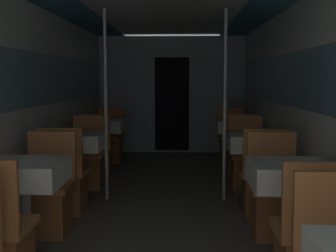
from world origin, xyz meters
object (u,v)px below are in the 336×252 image
object	(u,v)px
dining_table_left_3	(104,127)
chair_right_near_2	(262,188)
dining_table_right_1	(290,179)
chair_right_far_2	(246,166)
chair_left_near_3	(97,157)
chair_left_far_3	(110,145)
chair_left_far_1	(48,203)
dining_table_right_2	(254,145)
support_pole_left_2	(106,106)
chair_right_far_1	(274,205)
dining_table_left_1	(25,177)
chair_left_near_2	(65,186)
dining_table_right_3	(236,128)
chair_left_far_2	(88,165)
chair_right_far_3	(232,146)
support_pole_right_2	(225,106)
dining_table_left_2	(77,144)
chair_right_near_3	(240,158)

from	to	relation	value
dining_table_left_3	chair_right_near_2	world-z (taller)	chair_right_near_2
dining_table_right_1	chair_right_far_2	distance (m)	2.40
chair_left_near_3	chair_left_far_3	size ratio (longest dim) A/B	1.00
chair_left_far_1	dining_table_right_2	distance (m)	2.38
support_pole_left_2	chair_right_near_2	bearing A→B (deg)	-18.99
dining_table_right_1	chair_right_far_1	xyz separation A→B (m)	(0.00, 0.58, -0.36)
dining_table_left_1	dining_table_left_3	world-z (taller)	same
dining_table_right_2	chair_right_far_2	size ratio (longest dim) A/B	0.84
chair_right_near_2	chair_left_far_1	bearing A→B (deg)	-162.50
chair_left_near_2	dining_table_left_3	bearing A→B (deg)	90.00
chair_right_far_2	dining_table_right_3	size ratio (longest dim) A/B	1.19
dining_table_right_1	dining_table_right_3	world-z (taller)	same
chair_left_far_2	dining_table_right_2	bearing A→B (deg)	163.98
chair_left_far_2	chair_left_far_3	bearing A→B (deg)	-90.00
chair_left_far_3	chair_right_far_3	distance (m)	2.01
dining_table_right_3	dining_table_right_1	bearing A→B (deg)	-90.00
dining_table_right_1	chair_right_far_1	bearing A→B (deg)	90.00
dining_table_right_2	chair_right_far_2	xyz separation A→B (m)	(0.00, 0.58, -0.36)
chair_right_far_2	support_pole_right_2	distance (m)	1.04
chair_left_far_1	support_pole_left_2	world-z (taller)	support_pole_left_2
dining_table_left_1	dining_table_right_2	size ratio (longest dim) A/B	1.00
dining_table_left_2	chair_right_far_1	xyz separation A→B (m)	(2.01, -1.21, -0.36)
dining_table_right_1	support_pole_right_2	world-z (taller)	support_pole_right_2
support_pole_right_2	chair_right_near_3	size ratio (longest dim) A/B	2.39
dining_table_left_3	chair_right_near_3	distance (m)	2.13
chair_left_near_2	dining_table_right_3	bearing A→B (deg)	49.64
dining_table_right_2	dining_table_left_2	bearing A→B (deg)	180.00
chair_left_near_3	chair_right_far_3	distance (m)	2.32
chair_left_far_1	chair_left_far_2	bearing A→B (deg)	-90.00
chair_left_far_1	dining_table_left_2	xyz separation A→B (m)	(0.00, 1.21, 0.36)
support_pole_left_2	chair_right_far_1	distance (m)	2.22
support_pole_right_2	dining_table_right_2	bearing A→B (deg)	-0.00
dining_table_left_2	chair_right_near_2	world-z (taller)	chair_right_near_2
dining_table_left_3	dining_table_right_3	xyz separation A→B (m)	(2.01, 0.00, 0.00)
support_pole_right_2	chair_left_far_3	bearing A→B (deg)	125.34
dining_table_left_2	dining_table_right_3	size ratio (longest dim) A/B	1.00
dining_table_left_2	dining_table_right_1	xyz separation A→B (m)	(2.01, -1.79, 0.00)
chair_right_near_2	chair_left_far_2	bearing A→B (deg)	150.13
dining_table_left_1	chair_left_far_1	world-z (taller)	chair_left_far_1
chair_left_far_1	dining_table_right_1	distance (m)	2.13
dining_table_left_2	chair_right_far_1	distance (m)	2.38
dining_table_right_2	chair_right_far_1	bearing A→B (deg)	-90.00
support_pole_left_2	dining_table_right_3	world-z (taller)	support_pole_left_2
chair_left_near_2	support_pole_left_2	world-z (taller)	support_pole_left_2
dining_table_left_2	chair_left_far_2	size ratio (longest dim) A/B	0.84
chair_left_far_2	chair_right_far_1	size ratio (longest dim) A/B	1.00
chair_left_near_3	dining_table_right_3	world-z (taller)	chair_left_near_3
support_pole_left_2	chair_right_far_3	xyz separation A→B (m)	(1.68, 2.37, -0.80)
chair_right_far_2	chair_left_near_2	bearing A→B (deg)	29.87
chair_right_far_3	chair_left_near_2	bearing A→B (deg)	55.66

